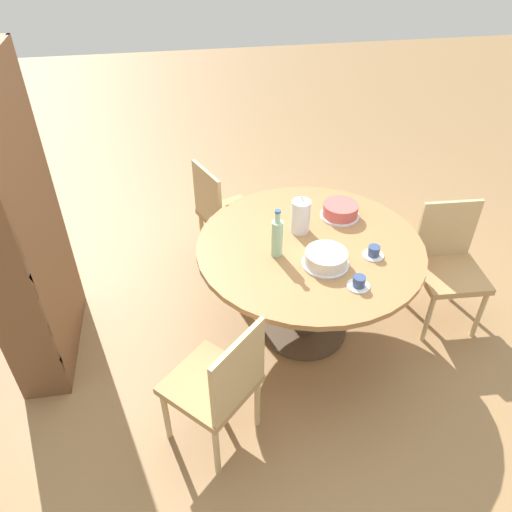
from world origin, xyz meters
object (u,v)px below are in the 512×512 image
at_px(water_bottle, 277,237).
at_px(chair_b, 219,384).
at_px(chair_c, 448,263).
at_px(bookshelf, 23,232).
at_px(cake_main, 326,259).
at_px(coffee_pot, 301,215).
at_px(cup_b, 374,252).
at_px(chair_a, 224,213).
at_px(cup_a, 359,283).
at_px(cake_second, 340,210).

bearing_deg(water_bottle, chair_b, 147.05).
relative_size(chair_b, water_bottle, 2.80).
relative_size(chair_c, bookshelf, 0.46).
distance_m(chair_b, cake_main, 0.93).
bearing_deg(coffee_pot, chair_b, 144.72).
bearing_deg(cup_b, chair_a, 36.53).
bearing_deg(chair_b, cup_b, 164.68).
bearing_deg(coffee_pot, water_bottle, 138.39).
relative_size(water_bottle, cup_a, 2.43).
bearing_deg(water_bottle, cup_b, -100.79).
bearing_deg(cake_main, coffee_pot, 10.88).
bearing_deg(chair_a, chair_c, -144.49).
xyz_separation_m(coffee_pot, cake_second, (0.12, -0.30, -0.07)).
height_order(chair_a, bookshelf, bookshelf).
xyz_separation_m(water_bottle, cake_second, (0.34, -0.49, -0.08)).
bearing_deg(chair_a, water_bottle, 169.87).
distance_m(chair_c, bookshelf, 2.69).
bearing_deg(chair_c, cake_second, 163.04).
bearing_deg(bookshelf, cake_main, 78.26).
height_order(coffee_pot, cake_main, coffee_pot).
bearing_deg(chair_c, cake_main, -164.03).
xyz_separation_m(chair_b, water_bottle, (0.66, -0.43, 0.41)).
bearing_deg(cake_main, cup_a, -150.00).
distance_m(water_bottle, cake_second, 0.60).
distance_m(coffee_pot, cup_b, 0.50).
bearing_deg(cup_b, chair_c, -74.15).
bearing_deg(cup_a, chair_c, -62.18).
relative_size(chair_c, cup_b, 6.80).
distance_m(chair_a, cup_a, 1.47).
bearing_deg(cake_second, chair_b, 137.29).
distance_m(bookshelf, cup_a, 1.92).
bearing_deg(cup_a, cup_b, -35.18).
relative_size(chair_c, coffee_pot, 3.40).
distance_m(water_bottle, cake_main, 0.31).
bearing_deg(coffee_pot, bookshelf, 90.09).
relative_size(cake_second, cup_b, 2.03).
bearing_deg(cake_second, chair_a, 49.40).
bearing_deg(water_bottle, chair_a, 12.89).
bearing_deg(chair_a, cake_main, -179.20).
height_order(coffee_pot, cup_a, coffee_pot).
height_order(chair_a, chair_c, same).
bearing_deg(cake_main, bookshelf, 78.26).
height_order(water_bottle, cake_main, water_bottle).
height_order(cake_second, cup_b, cake_second).
bearing_deg(bookshelf, chair_c, 86.96).
bearing_deg(chair_a, cup_b, -166.49).
bearing_deg(bookshelf, cake_second, 93.61).
xyz_separation_m(cake_main, cake_second, (0.48, -0.23, 0.00)).
distance_m(chair_b, coffee_pot, 1.15).
distance_m(chair_a, chair_c, 1.67).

